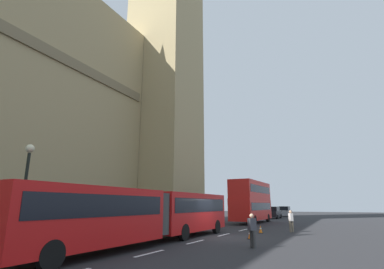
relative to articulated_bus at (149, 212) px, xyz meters
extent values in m
plane|color=#262628|center=(5.05, -1.99, -1.75)|extent=(160.00, 160.00, 0.00)
cube|color=silver|center=(-2.64, -1.99, -1.74)|extent=(2.20, 0.16, 0.01)
cube|color=silver|center=(1.96, -1.99, -1.74)|extent=(2.20, 0.16, 0.01)
cube|color=silver|center=(6.56, -1.99, -1.74)|extent=(2.20, 0.16, 0.01)
cube|color=silver|center=(11.16, -1.99, -1.74)|extent=(2.20, 0.16, 0.01)
cube|color=tan|center=(22.74, 14.01, 26.80)|extent=(9.54, 9.54, 57.09)
cube|color=red|center=(4.59, 0.01, -0.10)|extent=(8.30, 2.50, 2.50)
cube|color=black|center=(4.59, 0.01, 0.35)|extent=(7.63, 2.54, 0.90)
cube|color=red|center=(-4.60, 0.01, -0.10)|extent=(8.30, 2.50, 2.50)
cube|color=black|center=(-4.60, 0.01, 0.35)|extent=(7.63, 2.54, 0.90)
cylinder|color=#3F3F3F|center=(0.00, 0.01, -0.10)|extent=(2.38, 2.38, 2.25)
cylinder|color=black|center=(7.25, -1.12, -1.25)|extent=(1.00, 0.30, 1.00)
cylinder|color=black|center=(2.10, -1.12, -1.25)|extent=(1.00, 0.30, 1.00)
cylinder|color=black|center=(-7.09, -1.12, -1.25)|extent=(1.00, 0.30, 1.00)
cube|color=red|center=(21.18, 0.01, -0.15)|extent=(9.97, 2.50, 2.40)
cube|color=black|center=(21.18, 0.01, 0.20)|extent=(8.97, 2.54, 0.84)
cube|color=red|center=(21.18, 0.01, 2.10)|extent=(9.77, 2.50, 2.10)
cube|color=black|center=(21.18, 0.01, 2.20)|extent=(8.97, 2.54, 0.84)
cylinder|color=black|center=(24.37, -1.12, -1.25)|extent=(1.00, 0.30, 1.00)
cylinder|color=black|center=(17.99, -1.12, -1.25)|extent=(1.00, 0.30, 1.00)
cube|color=black|center=(34.55, 0.27, -1.05)|extent=(4.40, 1.80, 0.90)
cube|color=black|center=(34.35, 0.27, -0.25)|extent=(2.46, 1.66, 0.70)
cylinder|color=black|center=(35.95, -0.54, -1.43)|extent=(0.64, 0.30, 0.64)
cylinder|color=black|center=(33.14, -0.54, -1.43)|extent=(0.64, 0.30, 0.64)
cube|color=gray|center=(42.75, -0.11, -1.05)|extent=(4.40, 1.80, 0.90)
cube|color=black|center=(42.55, -0.11, -0.25)|extent=(2.46, 1.66, 0.70)
cylinder|color=black|center=(44.16, -0.92, -1.43)|extent=(0.64, 0.30, 0.64)
cylinder|color=black|center=(41.35, -0.92, -1.43)|extent=(0.64, 0.30, 0.64)
cube|color=black|center=(4.91, -4.45, -1.73)|extent=(0.36, 0.36, 0.03)
cone|color=orange|center=(4.91, -4.45, -1.44)|extent=(0.28, 0.28, 0.55)
cylinder|color=white|center=(4.91, -4.45, -1.41)|extent=(0.17, 0.17, 0.08)
cube|color=black|center=(9.16, -4.04, -1.73)|extent=(0.36, 0.36, 0.03)
cone|color=orange|center=(9.16, -4.04, -1.44)|extent=(0.28, 0.28, 0.55)
cylinder|color=white|center=(9.16, -4.04, -1.41)|extent=(0.17, 0.17, 0.08)
cylinder|color=black|center=(-4.71, 4.51, -1.60)|extent=(0.32, 0.32, 0.30)
cylinder|color=black|center=(-4.71, 4.51, 0.65)|extent=(0.16, 0.16, 4.80)
sphere|color=beige|center=(-4.71, 4.51, 3.30)|extent=(0.44, 0.44, 0.44)
cylinder|color=#333333|center=(1.17, -5.61, -1.32)|extent=(0.16, 0.16, 0.86)
cylinder|color=#333333|center=(1.06, -5.77, -1.32)|extent=(0.16, 0.16, 0.86)
cube|color=#3F3F47|center=(1.12, -5.69, -0.59)|extent=(0.47, 0.43, 0.60)
sphere|color=tan|center=(1.12, -5.69, -0.17)|extent=(0.22, 0.22, 0.22)
cylinder|color=#726651|center=(11.09, -5.98, -1.32)|extent=(0.16, 0.16, 0.86)
cylinder|color=#726651|center=(11.20, -6.14, -1.32)|extent=(0.16, 0.16, 0.86)
cube|color=silver|center=(11.15, -6.06, -0.59)|extent=(0.47, 0.42, 0.60)
sphere|color=tan|center=(11.15, -6.06, -0.17)|extent=(0.22, 0.22, 0.22)
camera|label=1|loc=(-13.98, -10.03, 0.39)|focal=26.70mm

